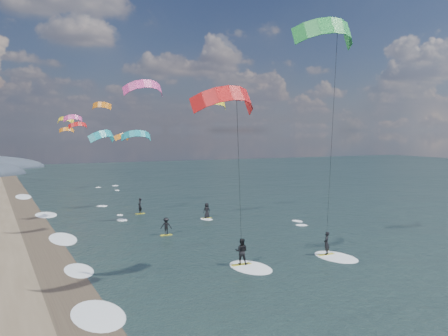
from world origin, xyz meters
name	(u,v)px	position (x,y,z in m)	size (l,w,h in m)	color
ground	(343,319)	(0.00, 0.00, 0.00)	(260.00, 260.00, 0.00)	black
wet_sand_strip	(71,295)	(-12.00, 10.00, 0.00)	(3.00, 240.00, 0.00)	#382D23
kitesurfer_near_a	(337,77)	(4.18, 6.11, 13.05)	(7.83, 8.45, 16.94)	gold
kitesurfer_near_b	(240,151)	(-2.32, 7.03, 8.42)	(7.31, 8.69, 12.87)	gold
far_kitesurfers	(173,216)	(1.05, 28.46, 0.86)	(8.11, 13.48, 1.84)	gold
bg_kite_field	(104,120)	(-0.53, 53.42, 11.20)	(12.83, 70.76, 6.31)	orange
shoreline_surf	(78,272)	(-10.80, 14.75, 0.00)	(2.40, 79.40, 0.11)	white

